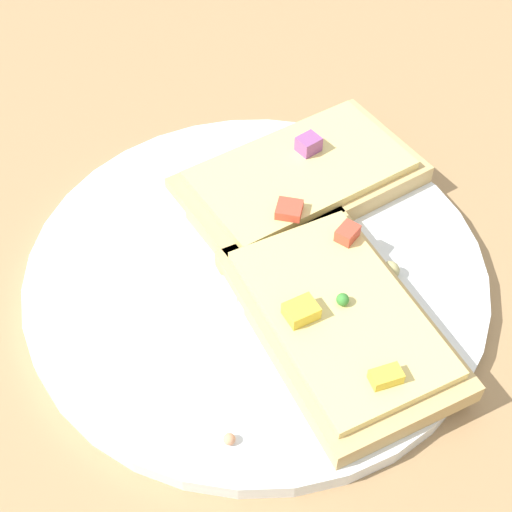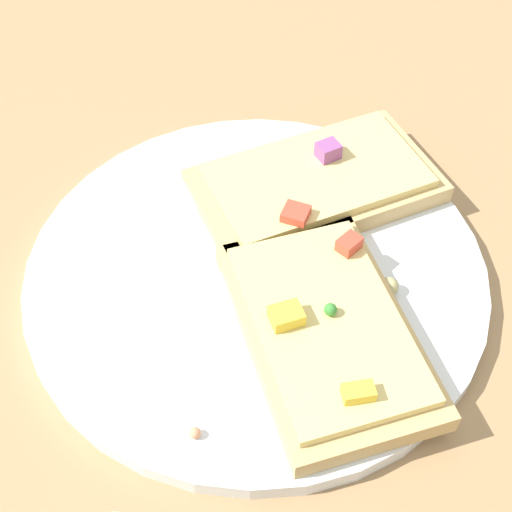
# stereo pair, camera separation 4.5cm
# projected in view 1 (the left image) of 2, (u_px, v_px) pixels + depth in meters

# --- Properties ---
(ground_plane) EXTENTS (4.00, 4.00, 0.00)m
(ground_plane) POSITION_uv_depth(u_px,v_px,m) (256.00, 278.00, 0.47)
(ground_plane) COLOR #9E7A51
(plate) EXTENTS (0.30, 0.30, 0.01)m
(plate) POSITION_uv_depth(u_px,v_px,m) (256.00, 272.00, 0.46)
(plate) COLOR white
(plate) RESTS_ON ground
(fork) EXTENTS (0.20, 0.07, 0.01)m
(fork) POSITION_uv_depth(u_px,v_px,m) (225.00, 287.00, 0.44)
(fork) COLOR silver
(fork) RESTS_ON plate
(knife) EXTENTS (0.19, 0.06, 0.01)m
(knife) POSITION_uv_depth(u_px,v_px,m) (205.00, 213.00, 0.48)
(knife) COLOR silver
(knife) RESTS_ON plate
(pizza_slice_main) EXTENTS (0.18, 0.15, 0.03)m
(pizza_slice_main) POSITION_uv_depth(u_px,v_px,m) (339.00, 319.00, 0.42)
(pizza_slice_main) COLOR tan
(pizza_slice_main) RESTS_ON plate
(pizza_slice_corner) EXTENTS (0.14, 0.19, 0.03)m
(pizza_slice_corner) POSITION_uv_depth(u_px,v_px,m) (300.00, 178.00, 0.50)
(pizza_slice_corner) COLOR tan
(pizza_slice_corner) RESTS_ON plate
(crumb_scatter) EXTENTS (0.10, 0.16, 0.01)m
(crumb_scatter) POSITION_uv_depth(u_px,v_px,m) (337.00, 280.00, 0.44)
(crumb_scatter) COLOR tan
(crumb_scatter) RESTS_ON plate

